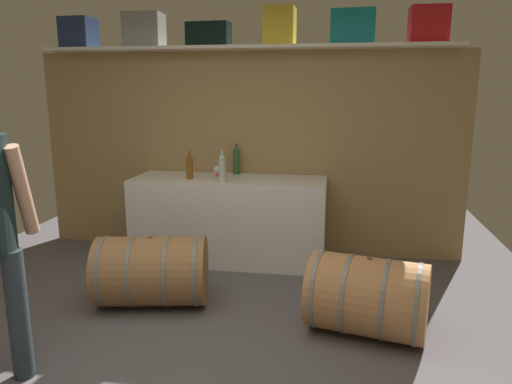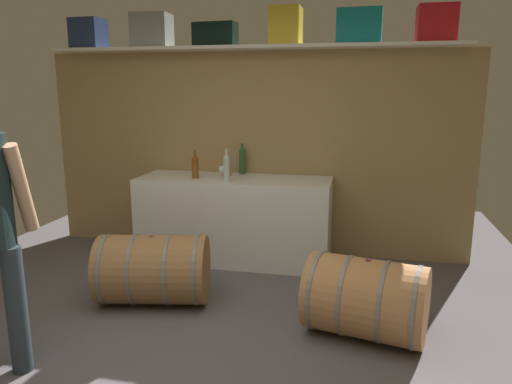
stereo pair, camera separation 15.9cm
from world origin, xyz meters
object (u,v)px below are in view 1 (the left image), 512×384
(wine_glass, at_px, (217,170))
(wine_barrel_near, at_px, (152,271))
(wine_bottle_clear, at_px, (222,168))
(wine_barrel_far, at_px, (368,296))
(red_funnel, at_px, (220,170))
(work_cabinet, at_px, (229,220))
(toolcase_teal, at_px, (353,27))
(toolcase_black, at_px, (209,34))
(toolcase_grey, at_px, (144,30))
(toolcase_navy, at_px, (79,33))
(wine_bottle_amber, at_px, (190,167))
(wine_bottle_green, at_px, (236,160))
(toolcase_yellow, at_px, (280,26))
(toolcase_red, at_px, (428,25))

(wine_glass, relative_size, wine_barrel_near, 0.13)
(wine_bottle_clear, height_order, wine_barrel_far, wine_bottle_clear)
(red_funnel, relative_size, wine_barrel_near, 0.13)
(wine_bottle_clear, relative_size, wine_glass, 2.52)
(work_cabinet, xyz_separation_m, wine_barrel_near, (-0.39, -1.13, -0.14))
(toolcase_teal, bearing_deg, wine_glass, -165.20)
(toolcase_black, xyz_separation_m, wine_barrel_near, (-0.15, -1.37, -1.97))
(red_funnel, distance_m, wine_barrel_near, 1.44)
(toolcase_grey, relative_size, wine_glass, 2.95)
(toolcase_navy, relative_size, work_cabinet, 0.17)
(red_funnel, xyz_separation_m, wine_barrel_far, (1.42, -1.47, -0.63))
(toolcase_grey, bearing_deg, wine_barrel_near, -72.39)
(red_funnel, bearing_deg, wine_glass, -88.30)
(wine_bottle_amber, bearing_deg, toolcase_grey, 149.17)
(wine_bottle_amber, xyz_separation_m, red_funnel, (0.26, 0.22, -0.06))
(wine_bottle_green, bearing_deg, toolcase_black, -177.51)
(wine_bottle_amber, relative_size, wine_barrel_far, 0.31)
(toolcase_teal, height_order, wine_bottle_green, toolcase_teal)
(toolcase_black, height_order, wine_bottle_amber, toolcase_black)
(toolcase_yellow, height_order, wine_glass, toolcase_yellow)
(toolcase_black, xyz_separation_m, wine_barrel_far, (1.55, -1.57, -1.97))
(toolcase_teal, relative_size, wine_bottle_clear, 1.28)
(toolcase_black, distance_m, wine_bottle_green, 1.28)
(red_funnel, bearing_deg, work_cabinet, -49.13)
(toolcase_navy, relative_size, toolcase_black, 0.74)
(wine_bottle_amber, distance_m, wine_glass, 0.27)
(toolcase_yellow, relative_size, wine_bottle_amber, 1.26)
(toolcase_teal, height_order, wine_bottle_amber, toolcase_teal)
(work_cabinet, bearing_deg, wine_glass, -171.49)
(toolcase_grey, bearing_deg, work_cabinet, -17.93)
(toolcase_navy, distance_m, wine_glass, 2.05)
(toolcase_black, relative_size, wine_glass, 3.40)
(work_cabinet, bearing_deg, toolcase_red, 7.40)
(toolcase_teal, xyz_separation_m, red_funnel, (-1.28, -0.10, -1.38))
(toolcase_red, relative_size, wine_barrel_far, 0.37)
(toolcase_red, relative_size, red_funnel, 2.76)
(toolcase_yellow, bearing_deg, wine_bottle_amber, -158.00)
(wine_bottle_clear, height_order, red_funnel, wine_bottle_clear)
(toolcase_yellow, xyz_separation_m, toolcase_teal, (0.70, 0.00, -0.02))
(toolcase_navy, bearing_deg, wine_glass, -6.83)
(wine_barrel_near, height_order, wine_barrel_far, same)
(toolcase_navy, height_order, toolcase_black, toolcase_navy)
(toolcase_teal, bearing_deg, toolcase_red, 3.46)
(toolcase_red, height_order, wine_barrel_far, toolcase_red)
(wine_glass, relative_size, wine_barrel_far, 0.14)
(toolcase_navy, bearing_deg, wine_bottle_amber, -11.55)
(toolcase_grey, distance_m, red_funnel, 1.60)
(wine_glass, distance_m, wine_barrel_near, 1.32)
(work_cabinet, bearing_deg, toolcase_yellow, 27.11)
(wine_bottle_clear, height_order, wine_bottle_green, wine_bottle_green)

